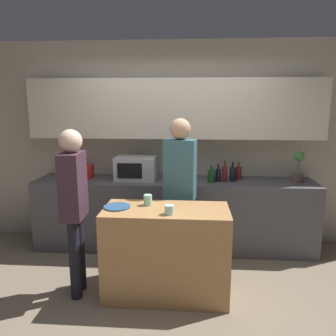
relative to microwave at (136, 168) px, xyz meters
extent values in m
plane|color=#7F705B|center=(0.50, -1.42, -1.07)|extent=(14.00, 14.00, 0.00)
cube|color=#B2A893|center=(0.50, 0.32, 0.28)|extent=(6.40, 0.08, 2.70)
cube|color=beige|center=(0.50, 0.12, 0.76)|extent=(3.74, 0.32, 0.75)
cube|color=#4C4C51|center=(0.50, -0.03, -0.61)|extent=(3.60, 0.62, 0.92)
cube|color=#B27F4C|center=(0.48, -1.14, -0.62)|extent=(1.21, 0.56, 0.90)
cube|color=#B7BABC|center=(0.00, 0.00, 0.00)|extent=(0.52, 0.38, 0.30)
cube|color=black|center=(-0.05, -0.19, 0.00)|extent=(0.31, 0.01, 0.19)
cube|color=#B21E19|center=(-0.71, 0.00, -0.06)|extent=(0.26, 0.16, 0.18)
cube|color=black|center=(-0.76, 0.00, 0.03)|extent=(0.02, 0.11, 0.01)
cube|color=black|center=(-0.66, 0.00, 0.03)|extent=(0.02, 0.11, 0.01)
cylinder|color=brown|center=(2.06, 0.00, -0.10)|extent=(0.14, 0.14, 0.10)
cylinder|color=#38662D|center=(2.06, 0.00, 0.04)|extent=(0.01, 0.01, 0.18)
sphere|color=#3D7A38|center=(2.06, 0.00, 0.18)|extent=(0.13, 0.13, 0.13)
cylinder|color=#194723|center=(0.97, -0.11, -0.07)|extent=(0.09, 0.09, 0.16)
cylinder|color=#194723|center=(0.97, -0.11, 0.04)|extent=(0.03, 0.03, 0.06)
cylinder|color=black|center=(1.06, -0.05, -0.07)|extent=(0.07, 0.07, 0.16)
cylinder|color=black|center=(1.06, -0.05, 0.04)|extent=(0.02, 0.02, 0.06)
cylinder|color=maroon|center=(1.14, -0.04, -0.05)|extent=(0.07, 0.07, 0.19)
cylinder|color=maroon|center=(1.14, -0.04, 0.08)|extent=(0.02, 0.02, 0.07)
cylinder|color=black|center=(1.24, -0.03, -0.06)|extent=(0.07, 0.07, 0.18)
cylinder|color=black|center=(1.24, -0.03, 0.06)|extent=(0.03, 0.03, 0.07)
cylinder|color=maroon|center=(1.33, 0.09, -0.07)|extent=(0.08, 0.08, 0.16)
cylinder|color=maroon|center=(1.33, 0.09, 0.04)|extent=(0.03, 0.03, 0.06)
cylinder|color=#2D5684|center=(0.00, -1.14, -0.16)|extent=(0.26, 0.26, 0.01)
cylinder|color=#9EE2C9|center=(0.29, -1.04, -0.11)|extent=(0.08, 0.08, 0.11)
cylinder|color=#B2EAE6|center=(0.52, -1.30, -0.12)|extent=(0.09, 0.09, 0.09)
cylinder|color=black|center=(-0.41, -1.11, -0.66)|extent=(0.11, 0.11, 0.81)
cylinder|color=black|center=(-0.40, -1.27, -0.66)|extent=(0.11, 0.11, 0.81)
cube|color=#402734|center=(-0.40, -1.19, 0.06)|extent=(0.21, 0.35, 0.64)
sphere|color=beige|center=(-0.40, -1.19, 0.49)|extent=(0.22, 0.22, 0.22)
cylinder|color=black|center=(0.67, -0.62, -0.64)|extent=(0.11, 0.11, 0.84)
cylinder|color=black|center=(0.52, -0.59, -0.64)|extent=(0.11, 0.11, 0.84)
cube|color=#38646F|center=(0.59, -0.60, 0.11)|extent=(0.37, 0.25, 0.67)
sphere|color=tan|center=(0.59, -0.60, 0.56)|extent=(0.23, 0.23, 0.23)
camera|label=1|loc=(0.72, -4.14, 0.85)|focal=35.00mm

